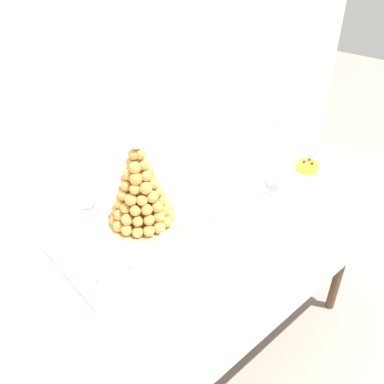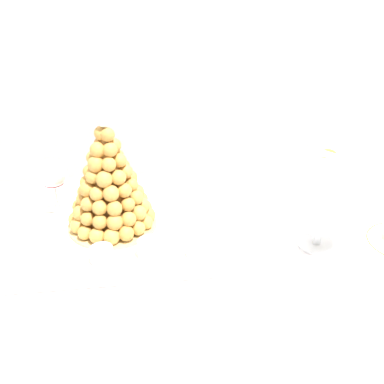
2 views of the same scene
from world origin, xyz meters
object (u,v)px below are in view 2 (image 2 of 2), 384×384
(dessert_cup_mid_left, at_px, (52,260))
(serving_tray, at_px, (106,242))
(dessert_cup_centre, at_px, (102,256))
(dessert_cup_right, at_px, (196,246))
(wine_glass, at_px, (53,175))
(dessert_cup_mid_right, at_px, (150,249))
(croquembouche, at_px, (109,185))
(macaron_goblet, at_px, (324,191))
(dessert_cup_left, at_px, (6,260))

(dessert_cup_mid_left, bearing_deg, serving_tray, 38.69)
(serving_tray, xyz_separation_m, dessert_cup_centre, (-0.01, -0.10, 0.02))
(dessert_cup_right, bearing_deg, wine_glass, 145.14)
(dessert_cup_mid_left, distance_m, dessert_cup_mid_right, 0.23)
(croquembouche, distance_m, dessert_cup_mid_right, 0.21)
(dessert_cup_mid_left, bearing_deg, croquembouche, 51.31)
(macaron_goblet, xyz_separation_m, wine_glass, (-0.69, 0.25, -0.03))
(dessert_cup_mid_left, height_order, macaron_goblet, macaron_goblet)
(dessert_cup_right, distance_m, macaron_goblet, 0.34)
(dessert_cup_mid_right, xyz_separation_m, wine_glass, (-0.25, 0.25, 0.10))
(macaron_goblet, bearing_deg, dessert_cup_mid_left, -178.13)
(dessert_cup_right, relative_size, wine_glass, 0.31)
(croquembouche, xyz_separation_m, dessert_cup_mid_left, (-0.14, -0.17, -0.10))
(serving_tray, height_order, dessert_cup_mid_right, dessert_cup_mid_right)
(dessert_cup_centre, bearing_deg, croquembouche, 82.60)
(croquembouche, xyz_separation_m, macaron_goblet, (0.53, -0.15, 0.03))
(macaron_goblet, bearing_deg, dessert_cup_left, -179.55)
(dessert_cup_centre, relative_size, macaron_goblet, 0.21)
(dessert_cup_left, relative_size, dessert_cup_mid_right, 0.86)
(dessert_cup_mid_left, bearing_deg, wine_glass, 94.02)
(dessert_cup_centre, bearing_deg, wine_glass, 117.25)
(dessert_cup_left, relative_size, macaron_goblet, 0.19)
(serving_tray, relative_size, dessert_cup_mid_left, 10.59)
(dessert_cup_centre, bearing_deg, dessert_cup_mid_left, -178.48)
(dessert_cup_mid_left, distance_m, dessert_cup_right, 0.35)
(macaron_goblet, relative_size, wine_glass, 1.51)
(dessert_cup_mid_left, xyz_separation_m, dessert_cup_mid_right, (0.23, 0.02, -0.00))
(dessert_cup_centre, xyz_separation_m, wine_glass, (-0.14, 0.26, 0.10))
(croquembouche, xyz_separation_m, dessert_cup_left, (-0.25, -0.16, -0.10))
(dessert_cup_left, distance_m, dessert_cup_centre, 0.23)
(dessert_cup_left, bearing_deg, croquembouche, 32.49)
(wine_glass, bearing_deg, dessert_cup_mid_left, -85.98)
(serving_tray, xyz_separation_m, dessert_cup_left, (-0.23, -0.08, 0.03))
(serving_tray, bearing_deg, wine_glass, 129.94)
(dessert_cup_right, bearing_deg, dessert_cup_left, 179.43)
(dessert_cup_mid_left, xyz_separation_m, wine_glass, (-0.02, 0.27, 0.10))
(dessert_cup_mid_left, relative_size, wine_glass, 0.34)
(macaron_goblet, bearing_deg, serving_tray, 171.99)
(croquembouche, distance_m, dessert_cup_right, 0.28)
(dessert_cup_mid_right, distance_m, dessert_cup_right, 0.12)
(serving_tray, xyz_separation_m, dessert_cup_mid_left, (-0.12, -0.10, 0.03))
(croquembouche, height_order, wine_glass, croquembouche)
(serving_tray, height_order, macaron_goblet, macaron_goblet)
(serving_tray, bearing_deg, dessert_cup_centre, -93.28)
(serving_tray, distance_m, dessert_cup_centre, 0.10)
(croquembouche, xyz_separation_m, dessert_cup_right, (0.21, -0.16, -0.10))
(dessert_cup_left, height_order, dessert_cup_mid_left, dessert_cup_mid_left)
(dessert_cup_mid_left, relative_size, dessert_cup_mid_right, 1.01)
(dessert_cup_left, bearing_deg, dessert_cup_mid_left, -8.15)
(serving_tray, distance_m, dessert_cup_left, 0.25)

